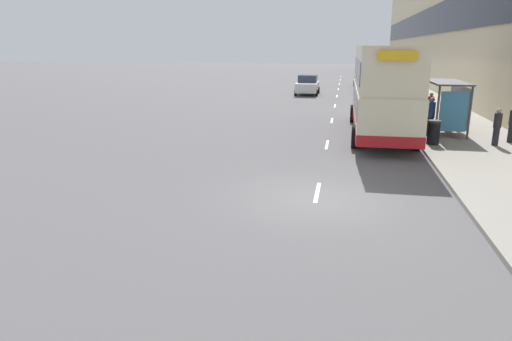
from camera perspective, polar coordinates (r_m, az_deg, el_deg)
The scene contains 21 objects.
ground_plane at distance 13.30m, azimuth 7.50°, elevation -3.60°, with size 220.00×220.00×0.00m, color #5B595B.
pavement at distance 51.59m, azimuth 17.63°, elevation 9.85°, with size 5.00×93.00×0.14m.
terrace_facade at distance 52.13m, azimuth 22.89°, elevation 17.74°, with size 3.10×93.00×15.20m.
lane_mark_0 at distance 13.91m, azimuth 7.67°, elevation -2.73°, with size 0.12×2.00×0.01m.
lane_mark_1 at distance 20.77m, azimuth 8.87°, elevation 3.21°, with size 0.12×2.00×0.01m.
lane_mark_2 at distance 27.74m, azimuth 9.47°, elevation 6.18°, with size 0.12×2.00×0.01m.
lane_mark_3 at distance 34.77m, azimuth 9.83°, elevation 7.96°, with size 0.12×2.00×0.01m.
lane_mark_4 at distance 41.81m, azimuth 10.07°, elevation 9.14°, with size 0.12×2.00×0.01m.
lane_mark_5 at distance 48.87m, azimuth 10.24°, elevation 9.97°, with size 0.12×2.00×0.01m.
lane_mark_6 at distance 55.94m, azimuth 10.37°, elevation 10.60°, with size 0.12×2.00×0.01m.
lane_mark_7 at distance 63.01m, azimuth 10.48°, elevation 11.09°, with size 0.12×2.00×0.01m.
lane_mark_8 at distance 70.09m, azimuth 10.56°, elevation 11.47°, with size 0.12×2.00×0.01m.
bus_shelter at distance 24.43m, azimuth 23.19°, elevation 8.40°, with size 1.60×4.20×2.48m.
double_decker_bus_near at distance 23.51m, azimuth 15.53°, elevation 9.85°, with size 2.85×11.21×4.30m.
car_0 at distance 42.97m, azimuth 6.46°, elevation 10.59°, with size 2.08×4.36×1.77m.
car_1 at distance 52.23m, azimuth 13.20°, elevation 11.07°, with size 1.92×3.91×1.72m.
pedestrian_at_shelter at distance 22.14m, azimuth 27.91°, elevation 4.87°, with size 0.32×0.32×1.60m.
pedestrian_1 at distance 27.54m, azimuth 20.96°, elevation 7.40°, with size 0.33×0.33×1.66m.
pedestrian_2 at distance 28.81m, azimuth 19.77°, elevation 8.02°, with size 0.37×0.37×1.87m.
pedestrian_3 at distance 23.31m, azimuth 20.99°, elevation 6.36°, with size 0.36×0.36×1.83m.
litter_bin at distance 21.34m, azimuth 21.31°, elevation 4.48°, with size 0.55×0.55×1.05m.
Camera 1 is at (0.66, -12.58, 4.25)m, focal length 32.00 mm.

